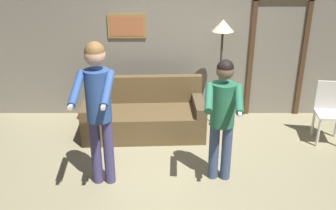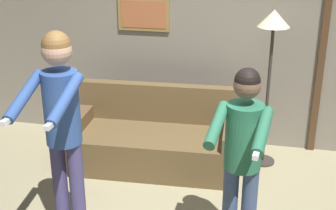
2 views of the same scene
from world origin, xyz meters
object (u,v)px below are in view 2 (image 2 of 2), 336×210
object	(u,v)px
couch	(154,142)
torchiere_lamp	(273,37)
person_standing_right	(243,146)
person_standing_left	(61,115)

from	to	relation	value
couch	torchiere_lamp	world-z (taller)	torchiere_lamp
torchiere_lamp	person_standing_right	distance (m)	1.70
torchiere_lamp	person_standing_right	world-z (taller)	torchiere_lamp
couch	person_standing_left	size ratio (longest dim) A/B	1.05
torchiere_lamp	person_standing_left	bearing A→B (deg)	-134.48
person_standing_left	couch	bearing A→B (deg)	72.51
person_standing_left	person_standing_right	world-z (taller)	person_standing_left
person_standing_left	person_standing_right	distance (m)	1.51
couch	person_standing_left	distance (m)	1.70
couch	torchiere_lamp	distance (m)	1.76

